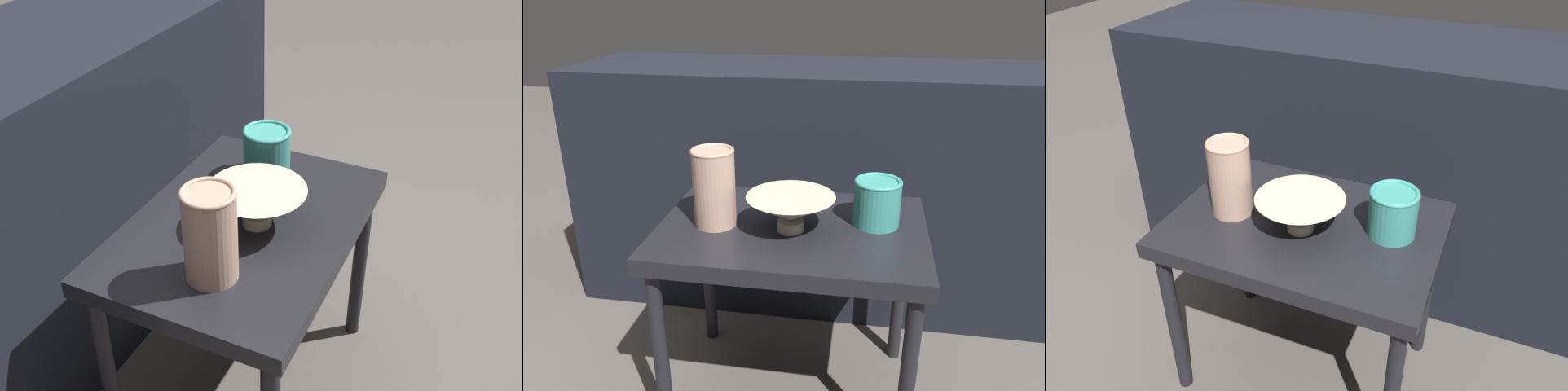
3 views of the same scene
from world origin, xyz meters
TOP-DOWN VIEW (x-y plane):
  - ground_plane at (0.00, 0.00)m, footprint 8.00×8.00m
  - table at (0.00, 0.00)m, footprint 0.64×0.45m
  - couch_backdrop at (0.00, 0.57)m, footprint 1.59×0.50m
  - bowl at (0.00, -0.03)m, footprint 0.21×0.21m
  - vase_textured_left at (-0.18, -0.02)m, footprint 0.10×0.10m
  - vase_colorful_right at (0.20, 0.04)m, footprint 0.11×0.11m

SIDE VIEW (x-z plane):
  - ground_plane at x=0.00m, z-range 0.00..0.00m
  - couch_backdrop at x=0.00m, z-range 0.00..0.80m
  - table at x=0.00m, z-range 0.19..0.70m
  - bowl at x=0.00m, z-range 0.52..0.61m
  - vase_colorful_right at x=0.20m, z-range 0.51..0.62m
  - vase_textured_left at x=-0.18m, z-range 0.51..0.70m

